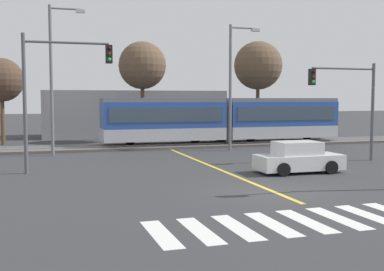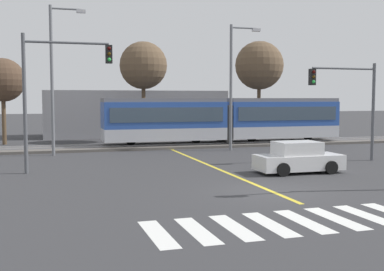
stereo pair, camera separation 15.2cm
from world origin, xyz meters
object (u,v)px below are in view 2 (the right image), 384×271
traffic_light_mid_left (54,81)px  bare_tree_east (259,66)px  sedan_crossing (298,158)px  street_lamp_centre (234,79)px  bare_tree_far_west (3,80)px  street_lamp_west (55,72)px  bare_tree_west (143,66)px  traffic_light_mid_right (351,95)px  light_rail_tram (224,119)px

traffic_light_mid_left → bare_tree_east: 23.74m
sedan_crossing → street_lamp_centre: street_lamp_centre is taller
sedan_crossing → bare_tree_far_west: bearing=127.8°
street_lamp_centre → bare_tree_far_west: street_lamp_centre is taller
street_lamp_west → bare_tree_far_west: bearing=113.8°
traffic_light_mid_left → street_lamp_west: 7.22m
bare_tree_west → traffic_light_mid_right: bearing=-60.0°
light_rail_tram → traffic_light_mid_right: (3.56, -10.94, 1.75)m
street_lamp_west → street_lamp_centre: 11.86m
bare_tree_west → bare_tree_far_west: bearing=175.6°
sedan_crossing → traffic_light_mid_right: 6.46m
light_rail_tram → street_lamp_centre: bearing=-100.1°
street_lamp_west → light_rail_tram: bearing=14.4°
bare_tree_east → street_lamp_west: bearing=-154.6°
street_lamp_west → street_lamp_centre: size_ratio=1.08×
bare_tree_west → bare_tree_east: bare_tree_east is taller
light_rail_tram → bare_tree_west: 8.23m
light_rail_tram → bare_tree_west: bearing=139.7°
street_lamp_west → bare_tree_west: bearing=47.7°
street_lamp_west → bare_tree_far_west: size_ratio=1.39×
traffic_light_mid_left → street_lamp_west: bearing=88.9°
street_lamp_west → bare_tree_east: (17.67, 8.39, 1.23)m
bare_tree_west → sedan_crossing: bearing=-77.5°
traffic_light_mid_left → bare_tree_far_west: 16.20m
bare_tree_west → street_lamp_west: bearing=-132.3°
sedan_crossing → traffic_light_mid_right: size_ratio=0.75×
sedan_crossing → street_lamp_west: bearing=136.3°
sedan_crossing → bare_tree_far_west: size_ratio=0.63×
traffic_light_mid_left → street_lamp_west: street_lamp_west is taller
sedan_crossing → street_lamp_west: 16.07m
sedan_crossing → bare_tree_far_west: bare_tree_far_west is taller
street_lamp_centre → bare_tree_east: 10.52m
traffic_light_mid_left → street_lamp_west: size_ratio=0.71×
sedan_crossing → traffic_light_mid_left: 12.37m
traffic_light_mid_left → traffic_light_mid_right: bearing=-2.0°
traffic_light_mid_left → light_rail_tram: bearing=39.4°
traffic_light_mid_right → bare_tree_far_west: (-19.81, 16.35, 1.19)m
bare_tree_east → bare_tree_west: bearing=-176.7°
bare_tree_west → bare_tree_east: size_ratio=0.95×
light_rail_tram → bare_tree_west: (-5.39, 4.58, 4.20)m
traffic_light_mid_right → bare_tree_east: (1.65, 16.14, 2.70)m
traffic_light_mid_right → street_lamp_west: bearing=154.2°
traffic_light_mid_left → bare_tree_far_west: size_ratio=1.00×
sedan_crossing → bare_tree_west: size_ratio=0.51×
traffic_light_mid_left → street_lamp_centre: bearing=30.1°
traffic_light_mid_right → bare_tree_far_west: size_ratio=0.84×
street_lamp_west → bare_tree_east: size_ratio=1.08×
street_lamp_centre → sedan_crossing: bearing=-93.9°
traffic_light_mid_right → street_lamp_west: 17.86m
traffic_light_mid_left → traffic_light_mid_right: 16.18m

